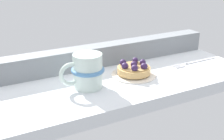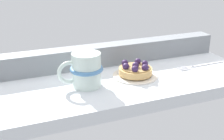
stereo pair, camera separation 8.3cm
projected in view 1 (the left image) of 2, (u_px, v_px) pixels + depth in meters
The scene contains 6 objects.
ground_plane at pixel (120, 84), 86.75cm from camera, with size 78.81×30.93×3.45cm, color silver.
window_rail_back at pixel (101, 55), 95.33cm from camera, with size 77.23×5.60×6.46cm, color gray.
dessert_plate at pixel (134, 74), 87.99cm from camera, with size 13.07×13.07×0.72cm.
raspberry_tart at pixel (134, 69), 87.31cm from camera, with size 9.60×9.60×3.72cm.
coffee_mug at pixel (87, 71), 78.72cm from camera, with size 12.30×8.85×9.24cm.
dessert_fork at pixel (195, 62), 97.83cm from camera, with size 17.67×2.54×0.60cm.
Camera 1 is at (-39.47, -68.80, 33.71)cm, focal length 48.38 mm.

